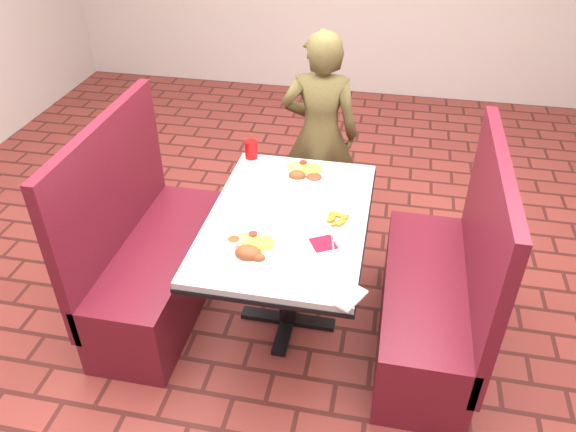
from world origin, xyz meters
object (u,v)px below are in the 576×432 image
object	(u,v)px
diner_person	(320,135)
plantain_plate	(338,220)
booth_bench_left	(152,260)
far_dinner_plate	(305,170)
near_dinner_plate	(252,245)
red_tumbler	(251,149)
dining_table	(288,231)
booth_bench_right	(436,298)

from	to	relation	value
diner_person	plantain_plate	size ratio (longest dim) A/B	7.40
plantain_plate	booth_bench_left	bearing A→B (deg)	179.93
diner_person	plantain_plate	xyz separation A→B (m)	(0.25, -1.03, 0.06)
far_dinner_plate	plantain_plate	size ratio (longest dim) A/B	1.58
booth_bench_left	near_dinner_plate	size ratio (longest dim) A/B	4.12
red_tumbler	plantain_plate	bearing A→B (deg)	-43.22
dining_table	diner_person	size ratio (longest dim) A/B	0.87
booth_bench_right	diner_person	size ratio (longest dim) A/B	0.86
diner_person	far_dinner_plate	distance (m)	0.61
plantain_plate	diner_person	bearing A→B (deg)	103.51
dining_table	red_tumbler	bearing A→B (deg)	121.21
plantain_plate	red_tumbler	bearing A→B (deg)	136.78
dining_table	plantain_plate	size ratio (longest dim) A/B	6.41
dining_table	booth_bench_left	world-z (taller)	booth_bench_left
dining_table	plantain_plate	xyz separation A→B (m)	(0.26, -0.00, 0.11)
diner_person	far_dinner_plate	world-z (taller)	diner_person
booth_bench_left	diner_person	bearing A→B (deg)	51.83
booth_bench_right	plantain_plate	distance (m)	0.69
dining_table	far_dinner_plate	xyz separation A→B (m)	(0.01, 0.42, 0.12)
far_dinner_plate	booth_bench_left	bearing A→B (deg)	-152.56
far_dinner_plate	diner_person	bearing A→B (deg)	90.41
plantain_plate	dining_table	bearing A→B (deg)	179.70
near_dinner_plate	booth_bench_left	bearing A→B (deg)	155.88
booth_bench_right	far_dinner_plate	size ratio (longest dim) A/B	4.01
plantain_plate	booth_bench_right	bearing A→B (deg)	0.14
near_dinner_plate	plantain_plate	world-z (taller)	near_dinner_plate
booth_bench_left	red_tumbler	size ratio (longest dim) A/B	10.96
near_dinner_plate	plantain_plate	distance (m)	0.48
dining_table	far_dinner_plate	bearing A→B (deg)	88.29
booth_bench_right	diner_person	distance (m)	1.35
dining_table	near_dinner_plate	xyz separation A→B (m)	(-0.11, -0.31, 0.13)
booth_bench_left	diner_person	xyz separation A→B (m)	(0.81, 1.03, 0.37)
near_dinner_plate	red_tumbler	distance (m)	0.89
booth_bench_left	far_dinner_plate	xyz separation A→B (m)	(0.81, 0.42, 0.45)
diner_person	red_tumbler	size ratio (longest dim) A/B	12.78
booth_bench_right	far_dinner_plate	bearing A→B (deg)	151.81
dining_table	booth_bench_left	bearing A→B (deg)	180.00
red_tumbler	far_dinner_plate	bearing A→B (deg)	-20.85
booth_bench_right	red_tumbler	size ratio (longest dim) A/B	10.96
booth_bench_left	red_tumbler	world-z (taller)	booth_bench_left
dining_table	booth_bench_right	size ratio (longest dim) A/B	1.01
near_dinner_plate	far_dinner_plate	size ratio (longest dim) A/B	0.97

